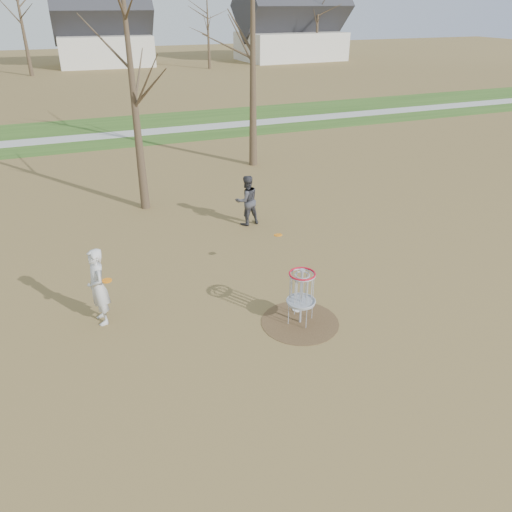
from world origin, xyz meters
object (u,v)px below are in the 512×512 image
(player_standing, at_px, (98,287))
(disc_grounded, at_px, (297,309))
(player_throwing, at_px, (247,200))
(disc_golf_basket, at_px, (302,288))

(player_standing, distance_m, disc_grounded, 4.63)
(player_throwing, xyz_separation_m, disc_grounded, (-0.71, -5.31, -0.81))
(disc_grounded, bearing_deg, player_standing, 164.20)
(player_standing, xyz_separation_m, player_throwing, (5.09, 4.07, -0.08))
(player_standing, height_order, disc_golf_basket, player_standing)
(player_standing, bearing_deg, player_throwing, 118.84)
(player_standing, bearing_deg, disc_grounded, 64.39)
(player_throwing, relative_size, disc_golf_basket, 1.23)
(disc_grounded, bearing_deg, disc_golf_basket, -108.07)
(disc_grounded, relative_size, disc_golf_basket, 0.16)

